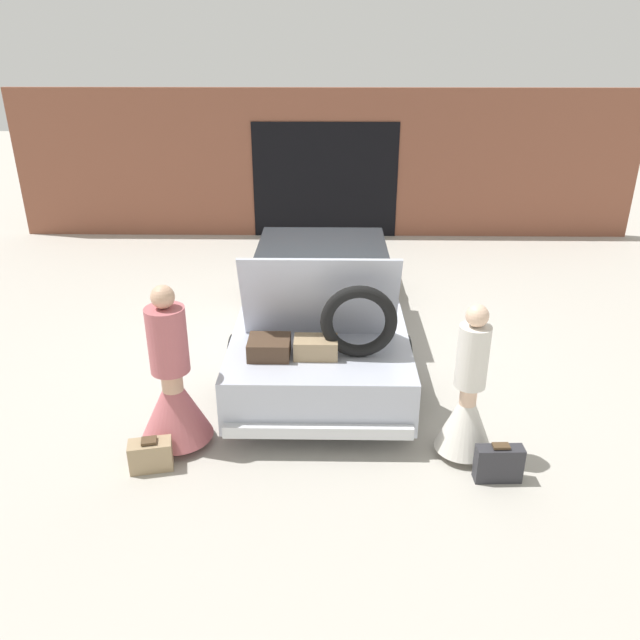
# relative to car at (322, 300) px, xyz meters

# --- Properties ---
(ground_plane) EXTENTS (40.00, 40.00, 0.00)m
(ground_plane) POSITION_rel_car_xyz_m (-0.00, -0.00, -0.56)
(ground_plane) COLOR #ADA89E
(garage_wall_back) EXTENTS (12.00, 0.14, 2.80)m
(garage_wall_back) POSITION_rel_car_xyz_m (-0.00, 4.81, 0.83)
(garage_wall_back) COLOR brown
(garage_wall_back) RESTS_ON ground_plane
(car) EXTENTS (1.91, 5.05, 1.71)m
(car) POSITION_rel_car_xyz_m (0.00, 0.00, 0.00)
(car) COLOR #B2B7C6
(car) RESTS_ON ground_plane
(person_left) EXTENTS (0.69, 0.69, 1.65)m
(person_left) POSITION_rel_car_xyz_m (-1.38, -2.32, 0.02)
(person_left) COLOR tan
(person_left) RESTS_ON ground_plane
(person_right) EXTENTS (0.54, 0.54, 1.54)m
(person_right) POSITION_rel_car_xyz_m (1.37, -2.46, -0.01)
(person_right) COLOR beige
(person_right) RESTS_ON ground_plane
(suitcase_beside_left_person) EXTENTS (0.42, 0.28, 0.31)m
(suitcase_beside_left_person) POSITION_rel_car_xyz_m (-1.53, -2.73, -0.42)
(suitcase_beside_left_person) COLOR #9E8460
(suitcase_beside_left_person) RESTS_ON ground_plane
(suitcase_beside_right_person) EXTENTS (0.42, 0.16, 0.37)m
(suitcase_beside_right_person) POSITION_rel_car_xyz_m (1.61, -2.84, -0.39)
(suitcase_beside_right_person) COLOR #2D2D33
(suitcase_beside_right_person) RESTS_ON ground_plane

